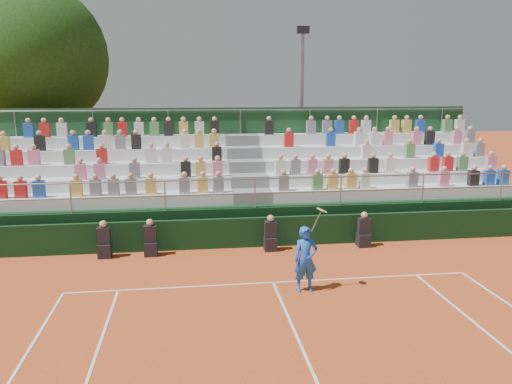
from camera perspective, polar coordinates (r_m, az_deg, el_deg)
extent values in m
plane|color=#C34D20|center=(13.79, 1.97, -10.31)|extent=(90.00, 90.00, 0.00)
cube|color=white|center=(13.79, 1.97, -10.29)|extent=(11.00, 0.06, 0.01)
cube|color=white|center=(10.94, 4.88, -16.51)|extent=(0.06, 6.40, 0.01)
cube|color=black|center=(16.62, 0.14, -4.60)|extent=(20.00, 0.15, 1.00)
cube|color=black|center=(16.35, -16.90, -6.43)|extent=(0.40, 0.40, 0.44)
cube|color=black|center=(16.21, -17.00, -4.81)|extent=(0.38, 0.25, 0.55)
sphere|color=tan|center=(16.11, -17.08, -3.52)|extent=(0.22, 0.22, 0.22)
cube|color=black|center=(16.18, -11.92, -6.36)|extent=(0.40, 0.40, 0.44)
cube|color=black|center=(16.04, -11.99, -4.73)|extent=(0.38, 0.25, 0.55)
sphere|color=tan|center=(15.94, -12.05, -3.42)|extent=(0.22, 0.22, 0.22)
cube|color=black|center=(16.33, 1.65, -5.94)|extent=(0.40, 0.40, 0.44)
cube|color=black|center=(16.19, 1.66, -4.32)|extent=(0.38, 0.25, 0.55)
sphere|color=tan|center=(16.09, 1.67, -3.02)|extent=(0.22, 0.22, 0.22)
cube|color=black|center=(17.10, 12.16, -5.38)|extent=(0.40, 0.40, 0.44)
cube|color=black|center=(16.97, 12.23, -3.83)|extent=(0.38, 0.25, 0.55)
sphere|color=tan|center=(16.87, 12.28, -2.59)|extent=(0.22, 0.22, 0.22)
cube|color=black|center=(19.56, -1.09, -1.78)|extent=(20.00, 5.20, 1.20)
cube|color=silver|center=(17.91, -17.72, -0.96)|extent=(9.30, 0.85, 0.42)
cube|color=silver|center=(19.16, 15.60, -0.03)|extent=(9.30, 0.85, 0.42)
cube|color=slate|center=(17.76, -0.48, -0.50)|extent=(1.40, 0.85, 0.42)
cube|color=silver|center=(18.65, -17.36, 0.87)|extent=(9.30, 0.85, 0.42)
cube|color=silver|center=(19.86, 14.71, 1.66)|extent=(9.30, 0.85, 0.42)
cube|color=slate|center=(18.51, -0.82, 1.33)|extent=(1.40, 0.85, 0.42)
cube|color=silver|center=(19.41, -17.03, 2.56)|extent=(9.30, 0.85, 0.42)
cube|color=silver|center=(20.57, 13.88, 3.22)|extent=(9.30, 0.85, 0.42)
cube|color=slate|center=(19.27, -1.12, 3.01)|extent=(1.40, 0.85, 0.42)
cube|color=silver|center=(20.18, -16.72, 4.12)|extent=(9.30, 0.85, 0.42)
cube|color=silver|center=(21.30, 13.10, 4.68)|extent=(9.30, 0.85, 0.42)
cube|color=slate|center=(20.05, -1.40, 4.56)|extent=(1.40, 0.85, 0.42)
cube|color=silver|center=(20.97, -16.44, 5.56)|extent=(9.30, 0.85, 0.42)
cube|color=silver|center=(22.05, 12.38, 6.05)|extent=(9.30, 0.85, 0.42)
cube|color=slate|center=(20.84, -1.67, 6.00)|extent=(1.40, 0.85, 0.42)
cube|color=#1A4423|center=(21.46, -1.80, 3.77)|extent=(20.00, 0.12, 4.40)
cylinder|color=gray|center=(16.76, -0.11, 1.51)|extent=(20.00, 0.05, 0.05)
cylinder|color=gray|center=(21.18, -1.81, 9.37)|extent=(20.00, 0.05, 0.05)
cube|color=red|center=(18.46, -27.16, 0.21)|extent=(0.36, 0.24, 0.56)
cube|color=red|center=(18.26, -25.29, 0.27)|extent=(0.36, 0.24, 0.56)
cube|color=#1E4CB2|center=(18.09, -23.54, 0.32)|extent=(0.36, 0.24, 0.56)
cube|color=gold|center=(17.79, -19.82, 0.43)|extent=(0.36, 0.24, 0.56)
cube|color=slate|center=(17.67, -17.85, 0.49)|extent=(0.36, 0.24, 0.56)
cube|color=slate|center=(17.57, -15.96, 0.54)|extent=(0.36, 0.24, 0.56)
cube|color=slate|center=(17.50, -14.10, 0.59)|extent=(0.36, 0.24, 0.56)
cube|color=gold|center=(17.43, -11.92, 0.66)|extent=(0.36, 0.24, 0.56)
cube|color=slate|center=(17.38, -8.17, 0.76)|extent=(0.36, 0.24, 0.56)
cube|color=gold|center=(17.39, -6.10, 0.82)|extent=(0.36, 0.24, 0.56)
cube|color=slate|center=(17.41, -4.31, 0.86)|extent=(0.36, 0.24, 0.56)
cube|color=pink|center=(18.54, -19.41, 2.21)|extent=(0.36, 0.24, 0.56)
cube|color=pink|center=(18.42, -17.45, 2.28)|extent=(0.36, 0.24, 0.56)
cube|color=slate|center=(18.25, -13.70, 2.41)|extent=(0.36, 0.24, 0.56)
cube|color=black|center=(18.15, -8.02, 2.57)|extent=(0.36, 0.24, 0.56)
cube|color=gold|center=(18.15, -6.35, 2.62)|extent=(0.36, 0.24, 0.56)
cube|color=pink|center=(18.18, -4.41, 2.67)|extent=(0.36, 0.24, 0.56)
cube|color=red|center=(19.91, -25.68, 3.55)|extent=(0.36, 0.24, 0.56)
cube|color=pink|center=(19.73, -24.03, 3.63)|extent=(0.36, 0.24, 0.56)
cube|color=#4C8C4C|center=(19.42, -20.55, 3.79)|extent=(0.36, 0.24, 0.56)
cube|color=red|center=(19.20, -17.19, 3.93)|extent=(0.36, 0.24, 0.56)
cube|color=silver|center=(18.98, -11.88, 4.12)|extent=(0.36, 0.24, 0.56)
cube|color=silver|center=(18.95, -10.15, 4.17)|extent=(0.36, 0.24, 0.56)
cube|color=black|center=(18.96, -4.50, 4.33)|extent=(0.36, 0.24, 0.56)
cube|color=gold|center=(20.88, -26.83, 4.94)|extent=(0.36, 0.24, 0.56)
cube|color=black|center=(20.49, -23.47, 5.13)|extent=(0.36, 0.24, 0.56)
cube|color=#1E4CB2|center=(20.20, -20.13, 5.30)|extent=(0.36, 0.24, 0.56)
cube|color=#1E4CB2|center=(20.09, -18.60, 5.37)|extent=(0.36, 0.24, 0.56)
cube|color=silver|center=(19.98, -16.83, 5.45)|extent=(0.36, 0.24, 0.56)
cube|color=slate|center=(19.90, -15.25, 5.52)|extent=(0.36, 0.24, 0.56)
cube|color=black|center=(19.83, -13.52, 5.59)|extent=(0.36, 0.24, 0.56)
cube|color=silver|center=(19.73, -8.13, 5.76)|extent=(0.36, 0.24, 0.56)
cube|color=gold|center=(19.73, -6.51, 5.80)|extent=(0.36, 0.24, 0.56)
cube|color=gold|center=(19.75, -4.82, 5.84)|extent=(0.36, 0.24, 0.56)
cube|color=#1E4CB2|center=(21.44, -24.53, 6.43)|extent=(0.36, 0.24, 0.56)
cube|color=red|center=(21.28, -23.01, 6.52)|extent=(0.36, 0.24, 0.56)
cube|color=silver|center=(21.12, -21.30, 6.62)|extent=(0.36, 0.24, 0.56)
cube|color=black|center=(20.88, -18.27, 6.78)|extent=(0.36, 0.24, 0.56)
cube|color=#4C8C4C|center=(20.77, -16.49, 6.86)|extent=(0.36, 0.24, 0.56)
cube|color=red|center=(20.70, -15.03, 6.93)|extent=(0.36, 0.24, 0.56)
cube|color=silver|center=(20.63, -13.23, 7.00)|extent=(0.36, 0.24, 0.56)
cube|color=#4C8C4C|center=(20.58, -11.54, 7.06)|extent=(0.36, 0.24, 0.56)
cube|color=black|center=(20.55, -9.95, 7.12)|extent=(0.36, 0.24, 0.56)
cube|color=gold|center=(20.53, -8.28, 7.17)|extent=(0.36, 0.24, 0.56)
cube|color=silver|center=(20.54, -6.48, 7.21)|extent=(0.36, 0.24, 0.56)
cube|color=black|center=(20.56, -4.75, 7.25)|extent=(0.36, 0.24, 0.56)
cube|color=slate|center=(17.69, 3.15, 1.05)|extent=(0.36, 0.24, 0.56)
cube|color=#4C8C4C|center=(17.96, 7.01, 1.14)|extent=(0.36, 0.24, 0.56)
cube|color=gold|center=(18.11, 8.74, 1.18)|extent=(0.36, 0.24, 0.56)
cube|color=gold|center=(18.31, 10.77, 1.23)|extent=(0.36, 0.24, 0.56)
cube|color=silver|center=(18.48, 12.31, 1.26)|extent=(0.36, 0.24, 0.56)
cube|color=slate|center=(19.17, 17.42, 1.36)|extent=(0.36, 0.24, 0.56)
cube|color=pink|center=(19.72, 20.63, 1.42)|extent=(0.36, 0.24, 0.56)
cube|color=black|center=(20.30, 23.59, 1.47)|extent=(0.36, 0.24, 0.56)
cube|color=#1E4CB2|center=(20.64, 25.09, 1.49)|extent=(0.36, 0.24, 0.56)
cube|color=#1E4CB2|center=(20.95, 26.39, 1.51)|extent=(0.36, 0.24, 0.56)
cube|color=silver|center=(18.45, 2.77, 2.82)|extent=(0.36, 0.24, 0.56)
cube|color=slate|center=(18.56, 4.50, 2.85)|extent=(0.36, 0.24, 0.56)
cube|color=pink|center=(18.70, 6.44, 2.89)|extent=(0.36, 0.24, 0.56)
cube|color=pink|center=(18.86, 8.22, 2.91)|extent=(0.36, 0.24, 0.56)
cube|color=black|center=(19.04, 10.03, 2.94)|extent=(0.36, 0.24, 0.56)
cube|color=black|center=(19.41, 13.22, 2.97)|extent=(0.36, 0.24, 0.56)
cube|color=silver|center=(19.65, 15.03, 2.99)|extent=(0.36, 0.24, 0.56)
cube|color=red|center=(20.40, 19.62, 3.01)|extent=(0.36, 0.24, 0.56)
cube|color=red|center=(20.67, 21.05, 3.02)|extent=(0.36, 0.24, 0.56)
cube|color=#4C8C4C|center=(20.96, 22.49, 3.02)|extent=(0.36, 0.24, 0.56)
cube|color=pink|center=(21.58, 25.24, 3.02)|extent=(0.36, 0.24, 0.56)
cube|color=silver|center=(20.15, 12.49, 4.52)|extent=(0.36, 0.24, 0.56)
cube|color=#4C8C4C|center=(20.83, 17.14, 4.51)|extent=(0.36, 0.24, 0.56)
cube|color=#1E4CB2|center=(21.37, 20.11, 4.49)|extent=(0.36, 0.24, 0.56)
cube|color=silver|center=(21.94, 22.87, 4.45)|extent=(0.36, 0.24, 0.56)
cube|color=slate|center=(22.24, 24.14, 4.43)|extent=(0.36, 0.24, 0.56)
cube|color=red|center=(20.12, 3.76, 5.97)|extent=(0.36, 0.24, 0.56)
cube|color=#1E4CB2|center=(20.53, 8.51, 5.98)|extent=(0.36, 0.24, 0.56)
cube|color=silver|center=(20.89, 11.68, 5.97)|extent=(0.36, 0.24, 0.56)
cube|color=silver|center=(21.12, 13.37, 5.95)|extent=(0.36, 0.24, 0.56)
cube|color=pink|center=(21.33, 14.81, 5.93)|extent=(0.36, 0.24, 0.56)
cube|color=pink|center=(21.83, 17.84, 5.89)|extent=(0.36, 0.24, 0.56)
cube|color=black|center=(22.09, 19.22, 5.86)|extent=(0.36, 0.24, 0.56)
cube|color=pink|center=(22.65, 21.96, 5.79)|extent=(0.36, 0.24, 0.56)
cube|color=slate|center=(22.94, 23.23, 5.76)|extent=(0.36, 0.24, 0.56)
cube|color=black|center=(20.80, 1.49, 7.34)|extent=(0.36, 0.24, 0.56)
cube|color=slate|center=(21.15, 6.31, 7.35)|extent=(0.36, 0.24, 0.56)
cube|color=slate|center=(21.33, 8.11, 7.34)|extent=(0.36, 0.24, 0.56)
cube|color=#1E4CB2|center=(21.48, 9.49, 7.33)|extent=(0.36, 0.24, 0.56)
cube|color=red|center=(21.67, 11.10, 7.31)|extent=(0.36, 0.24, 0.56)
cube|color=silver|center=(21.85, 12.45, 7.28)|extent=(0.36, 0.24, 0.56)
cube|color=gold|center=(22.31, 15.52, 7.22)|extent=(0.36, 0.24, 0.56)
cube|color=gold|center=(22.53, 16.80, 7.19)|extent=(0.36, 0.24, 0.56)
cube|color=#1E4CB2|center=(22.80, 18.25, 7.15)|extent=(0.36, 0.24, 0.56)
cube|color=#4C8C4C|center=(23.36, 21.00, 7.06)|extent=(0.36, 0.24, 0.56)
cube|color=silver|center=(23.64, 22.24, 7.01)|extent=(0.36, 0.24, 0.56)
imported|color=blue|center=(13.03, 5.69, -7.65)|extent=(0.65, 0.45, 1.73)
cylinder|color=gray|center=(12.80, 6.87, -3.41)|extent=(0.26, 0.03, 0.51)
cylinder|color=#E5D866|center=(12.76, 7.56, -2.08)|extent=(0.26, 0.28, 0.14)
cylinder|color=#3A2615|center=(26.06, -23.35, 3.58)|extent=(0.50, 0.50, 3.81)
sphere|color=#15350E|center=(25.89, -24.21, 13.80)|extent=(6.86, 6.86, 6.86)
cylinder|color=gray|center=(25.44, 5.22, 8.82)|extent=(0.16, 0.16, 7.80)
cube|color=black|center=(25.56, 5.40, 17.98)|extent=(0.60, 0.25, 0.35)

